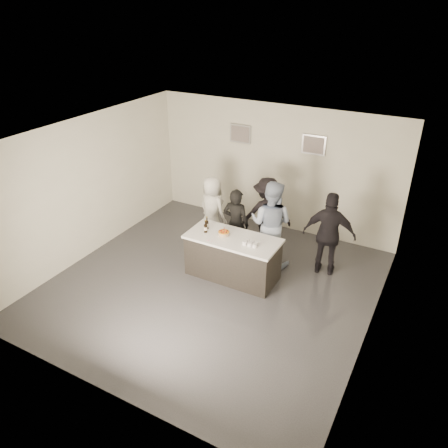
# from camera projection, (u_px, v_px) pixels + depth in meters

# --- Properties ---
(floor) EXTENTS (6.00, 6.00, 0.00)m
(floor) POSITION_uv_depth(u_px,v_px,m) (212.00, 286.00, 8.66)
(floor) COLOR #3D3D42
(floor) RESTS_ON ground
(ceiling) EXTENTS (6.00, 6.00, 0.00)m
(ceiling) POSITION_uv_depth(u_px,v_px,m) (210.00, 138.00, 7.26)
(ceiling) COLOR white
(wall_back) EXTENTS (6.00, 0.04, 3.00)m
(wall_back) POSITION_uv_depth(u_px,v_px,m) (275.00, 168.00, 10.29)
(wall_back) COLOR silver
(wall_back) RESTS_ON ground
(wall_front) EXTENTS (6.00, 0.04, 3.00)m
(wall_front) POSITION_uv_depth(u_px,v_px,m) (95.00, 311.00, 5.63)
(wall_front) COLOR silver
(wall_front) RESTS_ON ground
(wall_left) EXTENTS (0.04, 6.00, 3.00)m
(wall_left) POSITION_uv_depth(u_px,v_px,m) (88.00, 188.00, 9.23)
(wall_left) COLOR silver
(wall_left) RESTS_ON ground
(wall_right) EXTENTS (0.04, 6.00, 3.00)m
(wall_right) POSITION_uv_depth(u_px,v_px,m) (380.00, 261.00, 6.69)
(wall_right) COLOR silver
(wall_right) RESTS_ON ground
(picture_left) EXTENTS (0.54, 0.04, 0.44)m
(picture_left) POSITION_uv_depth(u_px,v_px,m) (240.00, 134.00, 10.32)
(picture_left) COLOR #B2B2B7
(picture_left) RESTS_ON wall_back
(picture_right) EXTENTS (0.54, 0.04, 0.44)m
(picture_right) POSITION_uv_depth(u_px,v_px,m) (314.00, 145.00, 9.56)
(picture_right) COLOR #B2B2B7
(picture_right) RESTS_ON wall_back
(bar_counter) EXTENTS (1.86, 0.86, 0.90)m
(bar_counter) POSITION_uv_depth(u_px,v_px,m) (233.00, 257.00, 8.75)
(bar_counter) COLOR white
(bar_counter) RESTS_ON ground
(cake) EXTENTS (0.22, 0.22, 0.07)m
(cake) POSITION_uv_depth(u_px,v_px,m) (224.00, 233.00, 8.61)
(cake) COLOR orange
(cake) RESTS_ON bar_counter
(beer_bottle_a) EXTENTS (0.07, 0.07, 0.26)m
(beer_bottle_a) POSITION_uv_depth(u_px,v_px,m) (207.00, 223.00, 8.81)
(beer_bottle_a) COLOR black
(beer_bottle_a) RESTS_ON bar_counter
(beer_bottle_b) EXTENTS (0.07, 0.07, 0.26)m
(beer_bottle_b) POSITION_uv_depth(u_px,v_px,m) (206.00, 227.00, 8.67)
(beer_bottle_b) COLOR black
(beer_bottle_b) RESTS_ON bar_counter
(tumbler_cluster) EXTENTS (0.30, 0.19, 0.08)m
(tumbler_cluster) POSITION_uv_depth(u_px,v_px,m) (251.00, 243.00, 8.27)
(tumbler_cluster) COLOR orange
(tumbler_cluster) RESTS_ON bar_counter
(candles) EXTENTS (0.24, 0.08, 0.01)m
(candles) POSITION_uv_depth(u_px,v_px,m) (213.00, 242.00, 8.37)
(candles) COLOR pink
(candles) RESTS_ON bar_counter
(person_main_black) EXTENTS (0.61, 0.42, 1.59)m
(person_main_black) POSITION_uv_depth(u_px,v_px,m) (236.00, 224.00, 9.27)
(person_main_black) COLOR black
(person_main_black) RESTS_ON ground
(person_main_blue) EXTENTS (0.93, 0.73, 1.86)m
(person_main_blue) POSITION_uv_depth(u_px,v_px,m) (271.00, 223.00, 9.00)
(person_main_blue) COLOR #96A7C5
(person_main_blue) RESTS_ON ground
(person_guest_left) EXTENTS (0.88, 0.71, 1.56)m
(person_guest_left) POSITION_uv_depth(u_px,v_px,m) (212.00, 209.00, 9.96)
(person_guest_left) COLOR white
(person_guest_left) RESTS_ON ground
(person_guest_right) EXTENTS (1.10, 0.59, 1.78)m
(person_guest_right) POSITION_uv_depth(u_px,v_px,m) (329.00, 234.00, 8.68)
(person_guest_right) COLOR black
(person_guest_right) RESTS_ON ground
(person_guest_back) EXTENTS (1.25, 1.02, 1.68)m
(person_guest_back) POSITION_uv_depth(u_px,v_px,m) (267.00, 214.00, 9.61)
(person_guest_back) COLOR black
(person_guest_back) RESTS_ON ground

